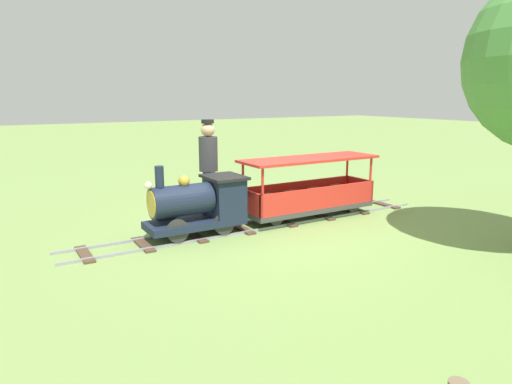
% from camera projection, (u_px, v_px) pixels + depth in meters
% --- Properties ---
extents(ground_plane, '(60.00, 60.00, 0.00)m').
position_uv_depth(ground_plane, '(276.00, 223.00, 7.25)').
color(ground_plane, '#75934C').
extents(track, '(0.69, 6.05, 0.04)m').
position_uv_depth(track, '(262.00, 225.00, 7.12)').
color(track, gray).
rests_on(track, ground_plane).
extents(locomotive, '(0.65, 1.44, 1.03)m').
position_uv_depth(locomotive, '(200.00, 203.00, 6.50)').
color(locomotive, '#192338').
rests_on(locomotive, ground_plane).
extents(passenger_car, '(0.75, 2.35, 0.97)m').
position_uv_depth(passenger_car, '(309.00, 193.00, 7.48)').
color(passenger_car, '#3F3F3F').
rests_on(passenger_car, ground_plane).
extents(conductor_person, '(0.30, 0.30, 1.62)m').
position_uv_depth(conductor_person, '(208.00, 161.00, 7.32)').
color(conductor_person, '#282D47').
rests_on(conductor_person, ground_plane).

